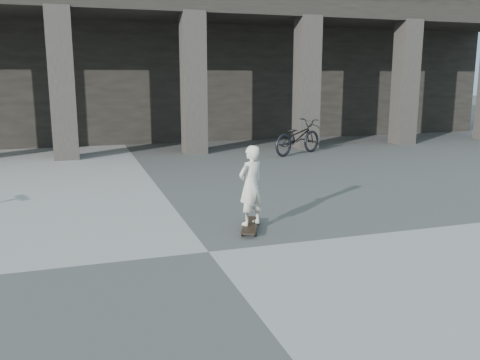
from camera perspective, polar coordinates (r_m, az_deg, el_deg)
name	(u,v)px	position (r m, az deg, el deg)	size (l,w,h in m)	color
ground	(209,252)	(6.56, -3.55, -8.06)	(90.00, 90.00, 0.00)	#494946
colonnade	(114,54)	(19.84, -13.99, 13.58)	(28.00, 8.82, 6.00)	black
longboard	(251,225)	(7.43, 1.20, -5.12)	(0.54, 0.89, 0.09)	black
child	(251,185)	(7.29, 1.22, -0.61)	(0.42, 0.28, 1.16)	beige
bicycle	(298,137)	(14.71, 6.49, 4.81)	(0.67, 1.91, 1.00)	black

